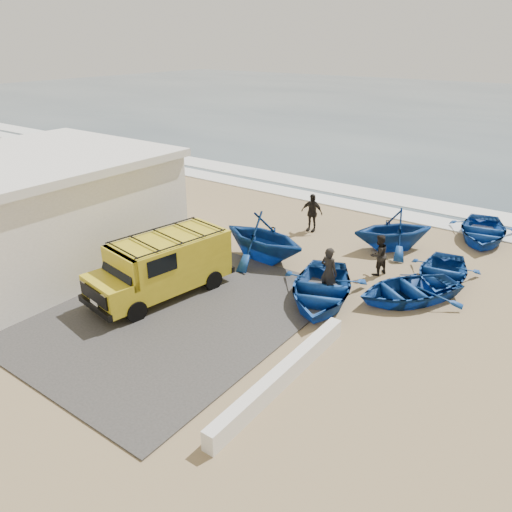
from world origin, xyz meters
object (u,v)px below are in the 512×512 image
Objects in this scene: boat_mid_left at (263,237)px; boat_mid_right at (442,273)px; parapet at (282,376)px; van at (163,264)px; building at (35,209)px; boat_near_left at (321,289)px; boat_near_right at (408,290)px; fisherman_back at (312,212)px; boat_far_left at (393,229)px; fisherman_front at (329,272)px; boat_far_right at (482,231)px; fisherman_middle at (378,255)px.

boat_mid_left is 1.05× the size of boat_mid_right.
parapet is 6.49m from van.
boat_near_left is (11.04, 3.61, -1.71)m from building.
boat_mid_right is (0.54, 2.04, -0.02)m from boat_near_right.
building is 5.19× the size of fisherman_back.
boat_far_left reaches higher than fisherman_front.
parapet is 13.99m from boat_far_right.
boat_far_left is at bearing 39.94° from building.
boat_mid_left reaches higher than boat_far_left.
boat_far_right is (1.64, 13.89, 0.15)m from parapet.
fisherman_back is at bearing -97.18° from fisherman_middle.
fisherman_middle is at bearing 29.89° from building.
boat_far_left is at bearing 66.07° from boat_near_left.
van reaches higher than fisherman_front.
fisherman_back is (-6.70, 1.87, 0.53)m from boat_mid_right.
van is at bearing 43.89° from fisherman_front.
boat_near_right is 0.99× the size of boat_mid_left.
boat_far_left is 2.17× the size of fisherman_middle.
fisherman_back is (-4.45, 2.59, 0.10)m from fisherman_middle.
boat_mid_right reaches higher than parapet.
boat_far_right is 2.26× the size of fisherman_front.
boat_far_right is (6.72, 7.61, -0.58)m from boat_mid_left.
boat_mid_left is (1.10, 4.48, -0.16)m from van.
boat_near_right is 2.08× the size of fisherman_front.
building reaches higher than fisherman_back.
fisherman_front is at bearing -115.72° from boat_near_right.
parapet is 1.64× the size of boat_mid_right.
boat_near_right reaches higher than boat_mid_right.
parapet is at bearing -4.58° from building.
van is 2.91× the size of fisherman_front.
boat_far_right is (3.10, 9.28, -0.02)m from boat_near_left.
boat_mid_right is (7.69, 6.69, -0.79)m from van.
boat_near_left is 2.39× the size of fisherman_back.
boat_mid_left is 1.10× the size of boat_far_left.
boat_mid_left is at bearing 35.40° from building.
van is at bearing -102.63° from fisherman_back.
building reaches higher than boat_far_right.
fisherman_front is (0.03, 0.49, 0.47)m from boat_near_left.
fisherman_back is at bearing 101.33° from boat_near_left.
boat_mid_right is 2.27× the size of fisherman_middle.
parapet is at bearing -6.55° from van.
boat_far_left is at bearing 135.09° from boat_mid_right.
boat_near_right is at bearing -18.45° from boat_far_left.
van is 3.31× the size of fisherman_middle.
van is 5.55m from boat_near_left.
boat_mid_right is at bearing -103.44° from boat_far_right.
parapet is 3.72× the size of fisherman_middle.
building is 2.56× the size of boat_mid_right.
van is 1.29× the size of boat_far_right.
boat_near_right is 4.60m from boat_far_left.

